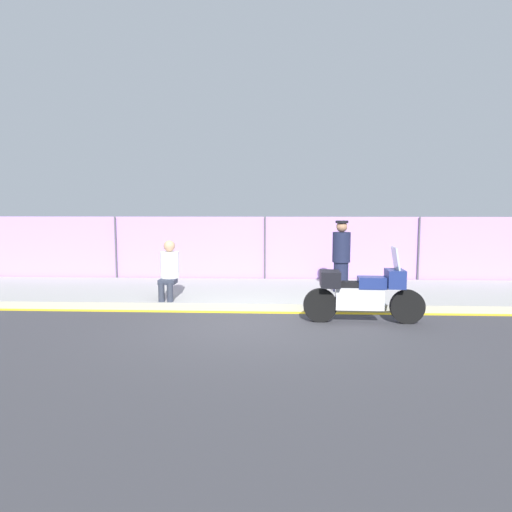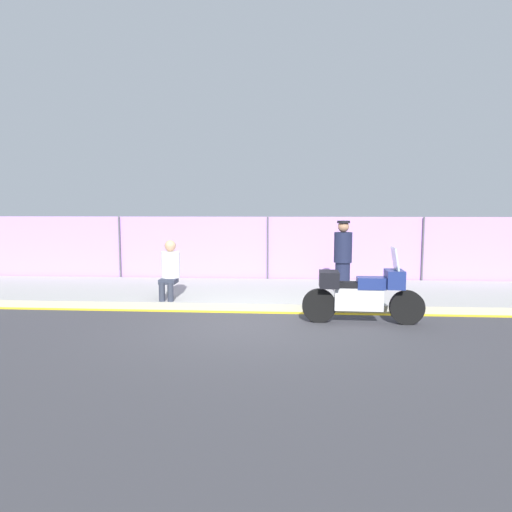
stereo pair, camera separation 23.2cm
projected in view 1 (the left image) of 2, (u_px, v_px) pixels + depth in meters
name	position (u px, v px, depth m)	size (l,w,h in m)	color
ground_plane	(258.00, 324.00, 8.51)	(120.00, 120.00, 0.00)	#38383D
sidewalk	(263.00, 293.00, 11.24)	(31.76, 3.43, 0.16)	#9E9E99
curb_paint_stripe	(260.00, 312.00, 9.46)	(31.76, 0.18, 0.01)	gold
storefront_fence	(265.00, 250.00, 12.94)	(30.17, 0.17, 1.91)	#AD7FC6
motorcycle	(363.00, 293.00, 8.58)	(2.26, 0.54, 1.44)	black
officer_standing	(341.00, 256.00, 10.84)	(0.42, 0.42, 1.70)	#191E38
person_seated_on_curb	(169.00, 267.00, 10.01)	(0.41, 0.68, 1.29)	#2D3342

